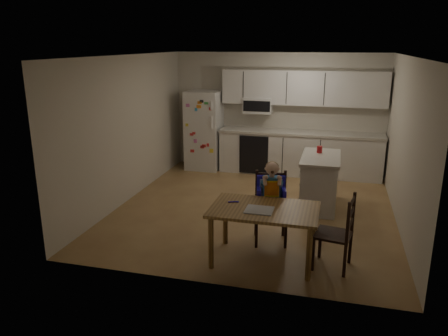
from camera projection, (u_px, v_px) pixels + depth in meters
room at (261, 130)px, 7.48m from camera, size 4.52×5.01×2.51m
refrigerator at (204, 130)px, 9.53m from camera, size 0.72×0.70×1.70m
kitchen_run at (299, 133)px, 9.10m from camera, size 3.37×0.62×2.15m
kitchen_island at (320, 181)px, 7.35m from camera, size 0.63×1.19×0.88m
red_cup at (319, 149)px, 7.44m from camera, size 0.09×0.09×0.11m
dining_table at (264, 215)px, 5.45m from camera, size 1.34×0.86×0.72m
napkin at (259, 210)px, 5.34m from camera, size 0.34×0.29×0.01m
toddler_spoon at (233, 202)px, 5.61m from camera, size 0.12×0.06×0.02m
chair_booster at (271, 193)px, 6.00m from camera, size 0.52×0.52×1.16m
chair_side at (342, 228)px, 5.27m from camera, size 0.49×0.49×0.95m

